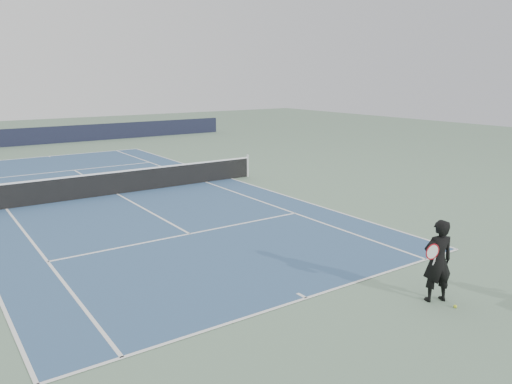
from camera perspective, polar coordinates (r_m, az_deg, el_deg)
ground at (r=21.11m, az=-15.57°, el=-0.25°), size 80.00×80.00×0.00m
court_surface at (r=21.11m, az=-15.57°, el=-0.24°), size 10.97×23.77×0.01m
tennis_net at (r=21.00m, az=-15.66°, el=1.09°), size 12.90×0.10×1.07m
windscreen_far at (r=38.18m, az=-24.64°, el=5.77°), size 30.00×0.25×1.20m
tennis_player at (r=11.30m, az=20.05°, el=-7.39°), size 0.86×0.71×1.81m
tennis_ball at (r=11.43m, az=21.81°, el=-12.04°), size 0.07×0.07×0.07m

